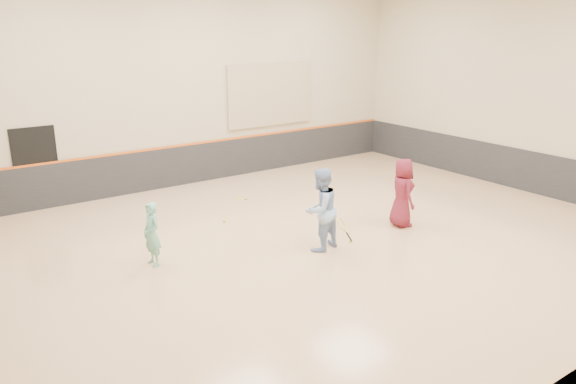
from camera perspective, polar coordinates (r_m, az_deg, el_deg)
room at (r=12.46m, az=2.79°, el=-1.56°), size 15.04×12.04×6.22m
wainscot_back at (r=17.42m, az=-9.43°, el=2.88°), size 14.90×0.04×1.20m
wainscot_right at (r=17.95m, az=21.93°, el=2.28°), size 0.04×11.90×1.20m
accent_stripe at (r=17.27m, az=-9.51°, el=4.87°), size 14.90×0.03×0.06m
acoustic_panel at (r=18.42m, az=-1.75°, el=9.87°), size 3.20×0.08×2.00m
doorway at (r=15.94m, az=-24.18°, el=2.14°), size 1.10×0.05×2.20m
girl at (r=11.64m, az=-13.67°, el=-4.18°), size 0.36×0.51×1.33m
instructor at (r=12.01m, az=3.33°, el=-1.79°), size 1.02×0.87×1.82m
young_man at (r=13.72m, az=11.53°, el=-0.05°), size 0.78×0.95×1.67m
held_racket at (r=12.14m, az=5.46°, el=-3.32°), size 0.42×0.42×0.60m
spare_racket at (r=15.86m, az=-4.89°, el=-0.45°), size 0.66×0.66×0.08m
ball_under_racket at (r=12.75m, az=6.38°, el=-4.95°), size 0.07×0.07×0.07m
ball_in_hand at (r=13.62m, az=12.15°, el=0.56°), size 0.07×0.07×0.07m
ball_beside_spare at (r=13.97m, az=-6.48°, el=-2.95°), size 0.07×0.07×0.07m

